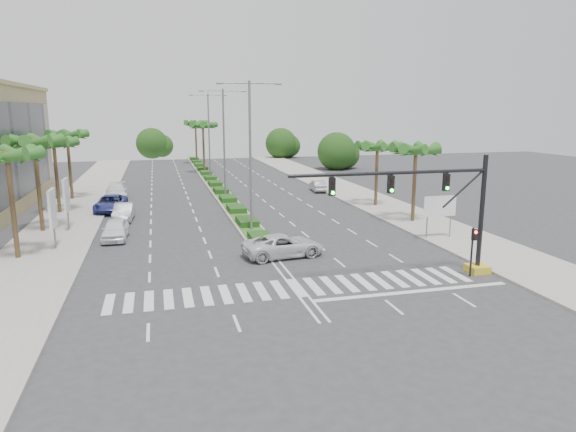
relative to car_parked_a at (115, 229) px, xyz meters
name	(u,v)px	position (x,y,z in m)	size (l,w,h in m)	color
ground	(297,288)	(10.58, -14.12, -0.78)	(160.00, 160.00, 0.00)	#333335
footpath_right	(390,209)	(25.78, 5.88, -0.70)	(6.00, 120.00, 0.15)	gray
footpath_left	(64,225)	(-4.62, 5.88, -0.70)	(6.00, 120.00, 0.15)	gray
median	(211,181)	(10.58, 30.88, -0.68)	(2.20, 75.00, 0.20)	gray
median_grass	(211,180)	(10.58, 30.88, -0.56)	(1.80, 75.00, 0.04)	#2A5B1F
signal_gantry	(448,219)	(19.85, -14.12, 2.68)	(12.60, 1.20, 7.20)	gold
pedestrian_signal	(473,244)	(21.18, -14.80, 1.27)	(0.28, 0.36, 3.00)	black
direction_sign	(440,208)	(24.08, -6.13, 1.68)	(2.70, 0.11, 3.40)	slate
billboard_near	(52,209)	(-3.92, -2.12, 2.18)	(0.18, 2.10, 4.35)	slate
billboard_far	(66,196)	(-3.92, 3.88, 2.18)	(0.18, 2.10, 4.35)	slate
palm_left_near	(7,159)	(-5.92, -4.12, 5.91)	(4.57, 4.68, 7.55)	brown
palm_left_mid	(34,145)	(-5.92, 3.88, 6.30)	(4.57, 4.68, 7.95)	brown
palm_left_far	(54,146)	(-5.92, 11.88, 5.72)	(4.57, 4.68, 7.35)	brown
palm_left_end	(67,137)	(-5.92, 19.88, 6.11)	(4.57, 4.68, 7.75)	brown
palm_right_near	(416,152)	(25.08, -0.12, 5.43)	(4.57, 4.68, 7.05)	brown
palm_right_far	(377,149)	(25.08, 7.88, 5.14)	(4.57, 4.68, 6.75)	brown
palm_median_a	(203,127)	(10.58, 40.88, 6.40)	(4.57, 4.68, 8.05)	brown
palm_median_b	(195,125)	(10.58, 55.88, 6.40)	(4.57, 4.68, 8.05)	brown
streetlight_near	(250,148)	(10.58, -0.12, 6.03)	(5.10, 0.25, 12.00)	slate
streetlight_mid	(224,138)	(10.58, 15.88, 6.03)	(5.10, 0.25, 12.00)	slate
streetlight_far	(209,132)	(10.58, 31.88, 6.03)	(5.10, 0.25, 12.00)	slate
car_parked_a	(115,229)	(0.00, 0.00, 0.00)	(1.84, 4.56, 1.55)	white
car_parked_b	(124,212)	(0.24, 7.23, -0.02)	(1.60, 4.58, 1.51)	#AEAEB3
car_parked_c	(111,204)	(-1.22, 11.69, 0.02)	(2.66, 5.76, 1.60)	navy
car_parked_d	(116,192)	(-1.22, 19.42, 0.04)	(2.29, 5.64, 1.64)	white
car_crossing	(283,246)	(11.37, -7.80, -0.01)	(2.55, 5.54, 1.54)	silver
car_right	(318,186)	(22.38, 18.97, -0.10)	(1.44, 4.14, 1.36)	#AEAFB3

